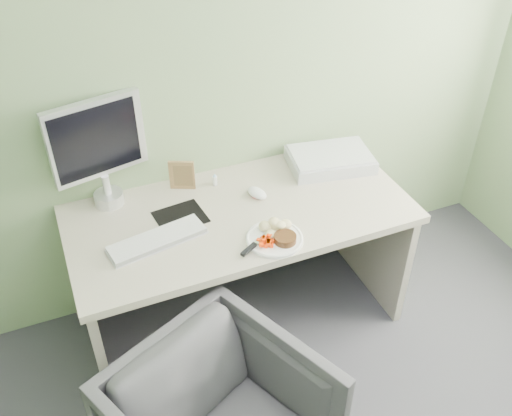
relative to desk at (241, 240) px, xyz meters
name	(u,v)px	position (x,y,z in m)	size (l,w,h in m)	color
wall_back	(207,55)	(0.00, 0.38, 0.80)	(3.50, 3.50, 0.00)	#69845D
desk	(241,240)	(0.00, 0.00, 0.00)	(1.60, 0.75, 0.73)	#BFB3A0
plate	(275,239)	(0.06, -0.25, 0.19)	(0.25, 0.25, 0.01)	white
steak	(285,238)	(0.10, -0.29, 0.21)	(0.10, 0.10, 0.03)	black
potato_pile	(275,224)	(0.09, -0.20, 0.23)	(0.11, 0.08, 0.06)	tan
carrot_heap	(267,240)	(0.01, -0.28, 0.22)	(0.07, 0.06, 0.04)	#FF3A05
steak_knife	(254,245)	(-0.04, -0.27, 0.21)	(0.21, 0.13, 0.02)	silver
mousepad	(180,217)	(-0.27, 0.06, 0.18)	(0.22, 0.19, 0.00)	black
keyboard	(157,239)	(-0.41, -0.07, 0.20)	(0.43, 0.13, 0.02)	white
computer_mouse	(257,193)	(0.12, 0.07, 0.20)	(0.06, 0.12, 0.04)	white
photo_frame	(182,175)	(-0.19, 0.28, 0.26)	(0.12, 0.01, 0.15)	#946D45
eyedrop_bottle	(215,180)	(-0.04, 0.24, 0.21)	(0.02, 0.02, 0.07)	white
scanner	(330,160)	(0.57, 0.18, 0.22)	(0.42, 0.28, 0.07)	silver
monitor	(99,148)	(-0.55, 0.31, 0.48)	(0.44, 0.16, 0.53)	silver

